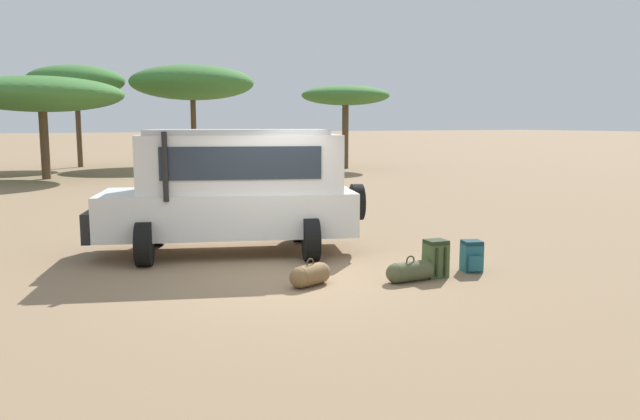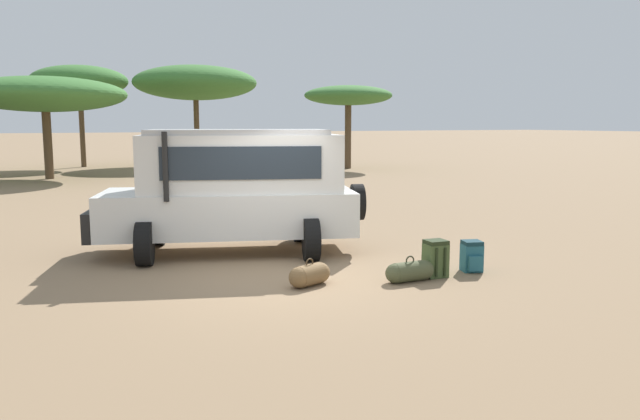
{
  "view_description": "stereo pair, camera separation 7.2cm",
  "coord_description": "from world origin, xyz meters",
  "px_view_note": "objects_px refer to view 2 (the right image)",
  "views": [
    {
      "loc": [
        -3.91,
        -9.39,
        2.57
      ],
      "look_at": [
        1.01,
        0.66,
        1.0
      ],
      "focal_mm": 35.0,
      "sensor_mm": 36.0,
      "label": 1
    },
    {
      "loc": [
        -3.84,
        -9.42,
        2.57
      ],
      "look_at": [
        1.01,
        0.66,
        1.0
      ],
      "focal_mm": 35.0,
      "sensor_mm": 36.0,
      "label": 2
    }
  ],
  "objects_px": {
    "backpack_cluster_center": "(472,257)",
    "acacia_tree_centre_back": "(80,81)",
    "duffel_bag_low_black_case": "(410,271)",
    "acacia_tree_left_mid": "(45,95)",
    "backpack_beside_front_wheel": "(435,259)",
    "safari_vehicle": "(234,188)",
    "acacia_tree_far_right": "(348,96)",
    "acacia_tree_right_mid": "(195,83)",
    "duffel_bag_soft_canvas": "(310,275)"
  },
  "relations": [
    {
      "from": "backpack_cluster_center",
      "to": "acacia_tree_centre_back",
      "type": "bearing_deg",
      "value": 96.79
    },
    {
      "from": "duffel_bag_low_black_case",
      "to": "acacia_tree_left_mid",
      "type": "xyz_separation_m",
      "value": [
        -4.43,
        22.93,
        3.66
      ]
    },
    {
      "from": "backpack_beside_front_wheel",
      "to": "duffel_bag_low_black_case",
      "type": "distance_m",
      "value": 0.59
    },
    {
      "from": "backpack_beside_front_wheel",
      "to": "duffel_bag_low_black_case",
      "type": "bearing_deg",
      "value": -171.22
    },
    {
      "from": "acacia_tree_left_mid",
      "to": "acacia_tree_centre_back",
      "type": "bearing_deg",
      "value": 74.09
    },
    {
      "from": "safari_vehicle",
      "to": "backpack_cluster_center",
      "type": "height_order",
      "value": "safari_vehicle"
    },
    {
      "from": "acacia_tree_centre_back",
      "to": "acacia_tree_far_right",
      "type": "distance_m",
      "value": 15.47
    },
    {
      "from": "backpack_beside_front_wheel",
      "to": "backpack_cluster_center",
      "type": "relative_size",
      "value": 1.16
    },
    {
      "from": "duffel_bag_low_black_case",
      "to": "acacia_tree_right_mid",
      "type": "bearing_deg",
      "value": 81.92
    },
    {
      "from": "duffel_bag_soft_canvas",
      "to": "acacia_tree_right_mid",
      "type": "height_order",
      "value": "acacia_tree_right_mid"
    },
    {
      "from": "duffel_bag_low_black_case",
      "to": "acacia_tree_centre_back",
      "type": "relative_size",
      "value": 0.15
    },
    {
      "from": "acacia_tree_left_mid",
      "to": "acacia_tree_right_mid",
      "type": "relative_size",
      "value": 0.98
    },
    {
      "from": "acacia_tree_left_mid",
      "to": "acacia_tree_centre_back",
      "type": "xyz_separation_m",
      "value": [
        2.17,
        7.6,
        1.1
      ]
    },
    {
      "from": "safari_vehicle",
      "to": "duffel_bag_soft_canvas",
      "type": "distance_m",
      "value": 3.2
    },
    {
      "from": "acacia_tree_centre_back",
      "to": "acacia_tree_right_mid",
      "type": "height_order",
      "value": "acacia_tree_right_mid"
    },
    {
      "from": "safari_vehicle",
      "to": "backpack_cluster_center",
      "type": "xyz_separation_m",
      "value": [
        3.2,
        -3.35,
        -1.03
      ]
    },
    {
      "from": "duffel_bag_low_black_case",
      "to": "acacia_tree_centre_back",
      "type": "distance_m",
      "value": 30.97
    },
    {
      "from": "duffel_bag_soft_canvas",
      "to": "backpack_cluster_center",
      "type": "bearing_deg",
      "value": -6.99
    },
    {
      "from": "backpack_beside_front_wheel",
      "to": "acacia_tree_left_mid",
      "type": "relative_size",
      "value": 0.09
    },
    {
      "from": "duffel_bag_low_black_case",
      "to": "acacia_tree_far_right",
      "type": "xyz_separation_m",
      "value": [
        11.05,
        22.7,
        3.86
      ]
    },
    {
      "from": "backpack_beside_front_wheel",
      "to": "safari_vehicle",
      "type": "bearing_deg",
      "value": 125.53
    },
    {
      "from": "backpack_cluster_center",
      "to": "acacia_tree_far_right",
      "type": "height_order",
      "value": "acacia_tree_far_right"
    },
    {
      "from": "acacia_tree_far_right",
      "to": "safari_vehicle",
      "type": "bearing_deg",
      "value": -123.83
    },
    {
      "from": "backpack_beside_front_wheel",
      "to": "acacia_tree_left_mid",
      "type": "height_order",
      "value": "acacia_tree_left_mid"
    },
    {
      "from": "backpack_beside_front_wheel",
      "to": "backpack_cluster_center",
      "type": "distance_m",
      "value": 0.8
    },
    {
      "from": "acacia_tree_right_mid",
      "to": "backpack_cluster_center",
      "type": "bearing_deg",
      "value": -95.46
    },
    {
      "from": "duffel_bag_low_black_case",
      "to": "backpack_cluster_center",
      "type": "bearing_deg",
      "value": 4.62
    },
    {
      "from": "backpack_beside_front_wheel",
      "to": "duffel_bag_soft_canvas",
      "type": "distance_m",
      "value": 2.18
    },
    {
      "from": "acacia_tree_right_mid",
      "to": "acacia_tree_far_right",
      "type": "relative_size",
      "value": 1.5
    },
    {
      "from": "duffel_bag_soft_canvas",
      "to": "acacia_tree_right_mid",
      "type": "relative_size",
      "value": 0.1
    },
    {
      "from": "safari_vehicle",
      "to": "acacia_tree_far_right",
      "type": "relative_size",
      "value": 1.11
    },
    {
      "from": "duffel_bag_soft_canvas",
      "to": "acacia_tree_centre_back",
      "type": "relative_size",
      "value": 0.13
    },
    {
      "from": "safari_vehicle",
      "to": "acacia_tree_far_right",
      "type": "xyz_separation_m",
      "value": [
        12.9,
        19.24,
        2.73
      ]
    },
    {
      "from": "safari_vehicle",
      "to": "acacia_tree_far_right",
      "type": "distance_m",
      "value": 23.33
    },
    {
      "from": "backpack_beside_front_wheel",
      "to": "acacia_tree_right_mid",
      "type": "relative_size",
      "value": 0.09
    },
    {
      "from": "acacia_tree_centre_back",
      "to": "acacia_tree_far_right",
      "type": "xyz_separation_m",
      "value": [
        13.32,
        -7.82,
        -0.89
      ]
    },
    {
      "from": "duffel_bag_low_black_case",
      "to": "acacia_tree_left_mid",
      "type": "relative_size",
      "value": 0.12
    },
    {
      "from": "backpack_cluster_center",
      "to": "acacia_tree_left_mid",
      "type": "height_order",
      "value": "acacia_tree_left_mid"
    },
    {
      "from": "duffel_bag_soft_canvas",
      "to": "acacia_tree_centre_back",
      "type": "bearing_deg",
      "value": 91.29
    },
    {
      "from": "backpack_cluster_center",
      "to": "acacia_tree_right_mid",
      "type": "bearing_deg",
      "value": 84.54
    },
    {
      "from": "backpack_beside_front_wheel",
      "to": "duffel_bag_soft_canvas",
      "type": "height_order",
      "value": "backpack_beside_front_wheel"
    },
    {
      "from": "acacia_tree_centre_back",
      "to": "duffel_bag_soft_canvas",
      "type": "bearing_deg",
      "value": -88.71
    },
    {
      "from": "acacia_tree_right_mid",
      "to": "safari_vehicle",
      "type": "bearing_deg",
      "value": -103.1
    },
    {
      "from": "acacia_tree_right_mid",
      "to": "acacia_tree_far_right",
      "type": "xyz_separation_m",
      "value": [
        6.91,
        -6.48,
        -0.89
      ]
    },
    {
      "from": "acacia_tree_centre_back",
      "to": "acacia_tree_far_right",
      "type": "bearing_deg",
      "value": -30.43
    },
    {
      "from": "backpack_beside_front_wheel",
      "to": "acacia_tree_far_right",
      "type": "xyz_separation_m",
      "value": [
        10.49,
        22.61,
        3.72
      ]
    },
    {
      "from": "backpack_cluster_center",
      "to": "acacia_tree_right_mid",
      "type": "height_order",
      "value": "acacia_tree_right_mid"
    },
    {
      "from": "safari_vehicle",
      "to": "acacia_tree_far_right",
      "type": "bearing_deg",
      "value": 56.17
    },
    {
      "from": "duffel_bag_low_black_case",
      "to": "acacia_tree_left_mid",
      "type": "height_order",
      "value": "acacia_tree_left_mid"
    },
    {
      "from": "acacia_tree_left_mid",
      "to": "acacia_tree_centre_back",
      "type": "height_order",
      "value": "acacia_tree_centre_back"
    }
  ]
}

